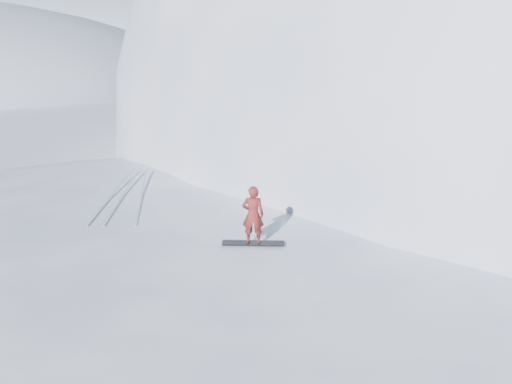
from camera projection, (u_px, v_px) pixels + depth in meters
ground at (113, 349)px, 11.71m from camera, size 400.00×400.00×0.00m
near_ridge at (179, 289)px, 14.46m from camera, size 36.00×28.00×4.80m
peak_shoulder at (376, 157)px, 29.79m from camera, size 28.00×24.00×18.00m
far_ridge_c at (121, 64)px, 118.10m from camera, size 140.00×90.00×36.00m
wind_bumps at (121, 302)px, 13.74m from camera, size 16.00×14.40×1.00m
snowboard at (253, 243)px, 12.10m from camera, size 1.66×0.39×0.03m
snowboarder at (253, 215)px, 11.83m from camera, size 0.60×0.41×1.59m
board_tracks at (127, 191)px, 15.99m from camera, size 2.08×5.98×0.04m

